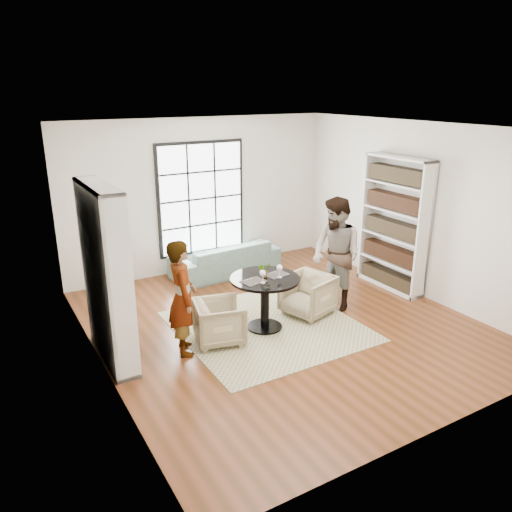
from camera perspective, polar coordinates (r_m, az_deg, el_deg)
ground at (r=7.92m, az=3.04°, el=-7.71°), size 6.00×6.00×0.00m
room_shell at (r=7.89m, az=1.05°, el=2.02°), size 6.00×6.01×6.00m
rug at (r=7.82m, az=1.30°, el=-8.03°), size 2.63×2.63×0.01m
pedestal_table at (r=7.52m, az=1.02°, el=-4.14°), size 1.05×1.05×0.83m
sofa at (r=9.88m, az=-3.51°, el=-0.26°), size 2.21×1.00×0.63m
armchair_left at (r=7.27m, az=-4.18°, el=-7.51°), size 0.83×0.82×0.63m
armchair_right at (r=8.14m, az=5.93°, el=-4.43°), size 0.91×0.90×0.67m
person_left at (r=6.87m, az=-8.42°, el=-4.74°), size 0.52×0.67×1.63m
person_right at (r=8.25m, az=9.17°, el=0.19°), size 0.78×0.96×1.87m
placemat_left at (r=7.28m, az=-0.29°, el=-2.93°), size 0.38×0.32×0.01m
placemat_right at (r=7.55m, az=2.37°, el=-2.13°), size 0.38×0.32×0.01m
cutlery_left at (r=7.28m, az=-0.29°, el=-2.87°), size 0.18×0.24×0.01m
cutlery_right at (r=7.55m, az=2.37°, el=-2.08°), size 0.18×0.24×0.01m
wine_glass_left at (r=7.19m, az=0.78°, el=-2.04°), size 0.09×0.09×0.20m
wine_glass_right at (r=7.40m, az=2.72°, el=-1.41°), size 0.09×0.09×0.20m
flower_centerpiece at (r=7.44m, az=0.91°, el=-1.57°), size 0.21×0.18×0.22m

